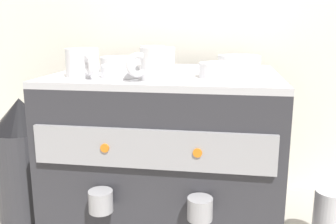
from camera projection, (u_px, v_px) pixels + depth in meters
name	position (u px, v px, depth m)	size (l,w,h in m)	color
tiled_backsplash_wall	(183.00, 53.00, 1.36)	(2.80, 0.03, 1.00)	silver
espresso_machine	(168.00, 154.00, 1.07)	(0.60, 0.58, 0.47)	#2D2D33
ceramic_cup_0	(157.00, 64.00, 0.87)	(0.11, 0.09, 0.08)	white
ceramic_cup_1	(153.00, 56.00, 1.19)	(0.08, 0.11, 0.06)	white
ceramic_cup_2	(83.00, 63.00, 0.92)	(0.10, 0.11, 0.07)	white
ceramic_bowl_0	(121.00, 72.00, 0.92)	(0.10, 0.10, 0.03)	white
ceramic_bowl_1	(123.00, 65.00, 1.04)	(0.13, 0.13, 0.04)	white
ceramic_bowl_2	(239.00, 63.00, 1.08)	(0.12, 0.12, 0.04)	white
ceramic_bowl_3	(223.00, 70.00, 0.92)	(0.12, 0.12, 0.04)	white
coffee_grinder	(24.00, 158.00, 1.16)	(0.18, 0.18, 0.38)	#333338
milk_pitcher	(328.00, 218.00, 1.02)	(0.08, 0.08, 0.16)	#B7B7BC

